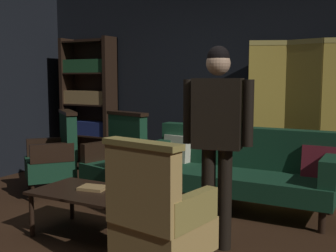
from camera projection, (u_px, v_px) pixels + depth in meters
ground_plane at (125, 242)px, 3.70m from camera, size 10.00×10.00×0.00m
back_wall at (226, 81)px, 5.68m from camera, size 7.20×0.10×2.80m
folding_screen at (321, 116)px, 4.97m from camera, size 1.75×0.25×1.90m
bookshelf at (89, 102)px, 6.51m from camera, size 0.90×0.32×2.05m
velvet_couch at (239, 167)px, 4.66m from camera, size 2.12×0.78×0.88m
coffee_table at (89, 196)px, 3.81m from camera, size 1.00×0.64×0.42m
armchair_gilt_accent at (158, 217)px, 2.88m from camera, size 0.67×0.66×1.04m
armchair_wing_left at (55, 156)px, 5.13m from camera, size 0.81×0.81×1.04m
armchair_wing_right at (117, 159)px, 4.90m from camera, size 0.70×0.70×1.04m
standing_figure at (217, 129)px, 3.46m from camera, size 0.58×0.27×1.70m
book_tan_leather at (93, 188)px, 3.85m from camera, size 0.27×0.22×0.03m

